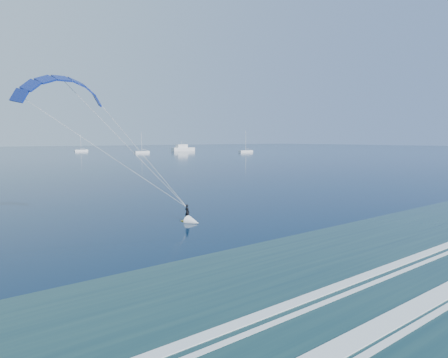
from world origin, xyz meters
name	(u,v)px	position (x,y,z in m)	size (l,w,h in m)	color
kitesurfer_rig	(130,150)	(-8.02, 28.31, 7.22)	(17.65, 4.48, 13.85)	yellow
motor_yacht	(183,149)	(116.97, 217.16, 1.72)	(15.75, 4.20, 6.41)	white
sailboat_4	(81,151)	(61.98, 249.16, 0.68)	(8.05, 2.40, 11.04)	white
sailboat_5	(142,152)	(79.71, 201.11, 0.68)	(8.60, 2.40, 11.76)	white
sailboat_6	(246,151)	(133.16, 173.69, 0.69)	(9.50, 2.40, 12.76)	white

